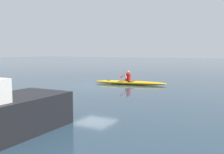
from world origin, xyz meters
TOP-DOWN VIEW (x-y plane):
  - ground_plane at (0.00, 0.00)m, footprint 160.00×160.00m
  - kayak at (-1.78, -1.68)m, footprint 5.11×1.62m
  - kayaker at (-1.63, -1.65)m, footprint 0.64×2.43m

SIDE VIEW (x-z plane):
  - ground_plane at x=0.00m, z-range 0.00..0.00m
  - kayak at x=-1.78m, z-range 0.00..0.27m
  - kayaker at x=-1.63m, z-range 0.20..0.91m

